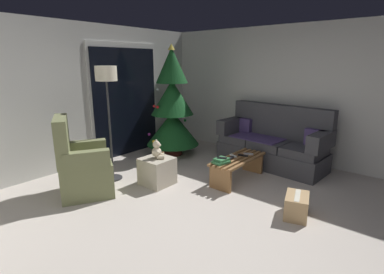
{
  "coord_description": "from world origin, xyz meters",
  "views": [
    {
      "loc": [
        -2.55,
        -1.75,
        1.84
      ],
      "look_at": [
        0.4,
        0.7,
        0.85
      ],
      "focal_mm": 27.29,
      "sensor_mm": 36.0,
      "label": 1
    }
  ],
  "objects_px": {
    "coffee_table": "(238,165)",
    "cell_phone": "(222,158)",
    "ottoman": "(157,171)",
    "cardboard_box_taped_mid_floor": "(296,206)",
    "book_stack": "(221,161)",
    "remote_silver": "(248,154)",
    "floor_lamp": "(107,85)",
    "christmas_tree": "(172,108)",
    "teddy_bear_honey_by_tree": "(161,160)",
    "couch": "(273,143)",
    "remote_white": "(233,156)",
    "armchair": "(82,167)",
    "remote_black": "(243,155)",
    "teddy_bear_cream": "(157,151)",
    "remote_graphite": "(231,158)"
  },
  "relations": [
    {
      "from": "book_stack",
      "to": "christmas_tree",
      "type": "bearing_deg",
      "value": 67.28
    },
    {
      "from": "couch",
      "to": "ottoman",
      "type": "distance_m",
      "value": 2.21
    },
    {
      "from": "remote_silver",
      "to": "christmas_tree",
      "type": "height_order",
      "value": "christmas_tree"
    },
    {
      "from": "coffee_table",
      "to": "teddy_bear_honey_by_tree",
      "type": "bearing_deg",
      "value": 104.51
    },
    {
      "from": "cell_phone",
      "to": "remote_black",
      "type": "bearing_deg",
      "value": -30.56
    },
    {
      "from": "cell_phone",
      "to": "floor_lamp",
      "type": "bearing_deg",
      "value": 99.26
    },
    {
      "from": "christmas_tree",
      "to": "remote_silver",
      "type": "bearing_deg",
      "value": -92.34
    },
    {
      "from": "remote_white",
      "to": "floor_lamp",
      "type": "xyz_separation_m",
      "value": [
        -1.25,
        1.48,
        1.12
      ]
    },
    {
      "from": "book_stack",
      "to": "floor_lamp",
      "type": "relative_size",
      "value": 0.15
    },
    {
      "from": "book_stack",
      "to": "remote_silver",
      "type": "bearing_deg",
      "value": -10.56
    },
    {
      "from": "couch",
      "to": "armchair",
      "type": "distance_m",
      "value": 3.27
    },
    {
      "from": "armchair",
      "to": "ottoman",
      "type": "xyz_separation_m",
      "value": [
        0.92,
        -0.56,
        -0.19
      ]
    },
    {
      "from": "remote_silver",
      "to": "teddy_bear_cream",
      "type": "xyz_separation_m",
      "value": [
        -1.16,
        0.91,
        0.15
      ]
    },
    {
      "from": "christmas_tree",
      "to": "teddy_bear_cream",
      "type": "bearing_deg",
      "value": -145.61
    },
    {
      "from": "remote_white",
      "to": "floor_lamp",
      "type": "relative_size",
      "value": 0.09
    },
    {
      "from": "couch",
      "to": "floor_lamp",
      "type": "xyz_separation_m",
      "value": [
        -2.29,
        1.67,
        1.11
      ]
    },
    {
      "from": "coffee_table",
      "to": "remote_silver",
      "type": "relative_size",
      "value": 7.05
    },
    {
      "from": "book_stack",
      "to": "teddy_bear_cream",
      "type": "height_order",
      "value": "teddy_bear_cream"
    },
    {
      "from": "floor_lamp",
      "to": "ottoman",
      "type": "distance_m",
      "value": 1.51
    },
    {
      "from": "remote_black",
      "to": "remote_white",
      "type": "xyz_separation_m",
      "value": [
        -0.12,
        0.11,
        0.0
      ]
    },
    {
      "from": "remote_white",
      "to": "floor_lamp",
      "type": "height_order",
      "value": "floor_lamp"
    },
    {
      "from": "remote_silver",
      "to": "floor_lamp",
      "type": "bearing_deg",
      "value": -75.04
    },
    {
      "from": "couch",
      "to": "remote_white",
      "type": "bearing_deg",
      "value": 169.56
    },
    {
      "from": "remote_white",
      "to": "remote_silver",
      "type": "bearing_deg",
      "value": -4.55
    },
    {
      "from": "coffee_table",
      "to": "cell_phone",
      "type": "xyz_separation_m",
      "value": [
        -0.36,
        0.07,
        0.2
      ]
    },
    {
      "from": "coffee_table",
      "to": "cell_phone",
      "type": "distance_m",
      "value": 0.41
    },
    {
      "from": "book_stack",
      "to": "cardboard_box_taped_mid_floor",
      "type": "bearing_deg",
      "value": -96.97
    },
    {
      "from": "cell_phone",
      "to": "floor_lamp",
      "type": "distance_m",
      "value": 2.04
    },
    {
      "from": "remote_white",
      "to": "couch",
      "type": "bearing_deg",
      "value": 14.9
    },
    {
      "from": "armchair",
      "to": "teddy_bear_cream",
      "type": "bearing_deg",
      "value": -31.45
    },
    {
      "from": "remote_black",
      "to": "remote_white",
      "type": "bearing_deg",
      "value": 128.46
    },
    {
      "from": "book_stack",
      "to": "armchair",
      "type": "relative_size",
      "value": 0.23
    },
    {
      "from": "christmas_tree",
      "to": "teddy_bear_honey_by_tree",
      "type": "relative_size",
      "value": 7.62
    },
    {
      "from": "remote_silver",
      "to": "remote_graphite",
      "type": "bearing_deg",
      "value": -45.63
    },
    {
      "from": "coffee_table",
      "to": "book_stack",
      "type": "xyz_separation_m",
      "value": [
        -0.37,
        0.07,
        0.16
      ]
    },
    {
      "from": "remote_silver",
      "to": "armchair",
      "type": "bearing_deg",
      "value": -62.98
    },
    {
      "from": "remote_white",
      "to": "cell_phone",
      "type": "height_order",
      "value": "cell_phone"
    },
    {
      "from": "teddy_bear_honey_by_tree",
      "to": "cardboard_box_taped_mid_floor",
      "type": "height_order",
      "value": "teddy_bear_honey_by_tree"
    },
    {
      "from": "christmas_tree",
      "to": "teddy_bear_honey_by_tree",
      "type": "xyz_separation_m",
      "value": [
        -0.68,
        -0.34,
        -0.84
      ]
    },
    {
      "from": "couch",
      "to": "remote_silver",
      "type": "xyz_separation_m",
      "value": [
        -0.8,
        0.05,
        -0.01
      ]
    },
    {
      "from": "cardboard_box_taped_mid_floor",
      "to": "ottoman",
      "type": "bearing_deg",
      "value": 101.29
    },
    {
      "from": "remote_silver",
      "to": "teddy_bear_honey_by_tree",
      "type": "xyz_separation_m",
      "value": [
        -0.6,
        1.41,
        -0.26
      ]
    },
    {
      "from": "couch",
      "to": "remote_black",
      "type": "relative_size",
      "value": 12.76
    },
    {
      "from": "coffee_table",
      "to": "cardboard_box_taped_mid_floor",
      "type": "xyz_separation_m",
      "value": [
        -0.52,
        -1.14,
        -0.11
      ]
    },
    {
      "from": "couch",
      "to": "book_stack",
      "type": "distance_m",
      "value": 1.43
    },
    {
      "from": "book_stack",
      "to": "coffee_table",
      "type": "bearing_deg",
      "value": -11.16
    },
    {
      "from": "ottoman",
      "to": "cardboard_box_taped_mid_floor",
      "type": "height_order",
      "value": "ottoman"
    },
    {
      "from": "book_stack",
      "to": "christmas_tree",
      "type": "xyz_separation_m",
      "value": [
        0.69,
        1.64,
        0.55
      ]
    },
    {
      "from": "couch",
      "to": "book_stack",
      "type": "xyz_separation_m",
      "value": [
        -1.42,
        0.17,
        0.01
      ]
    },
    {
      "from": "book_stack",
      "to": "remote_black",
      "type": "bearing_deg",
      "value": -9.75
    }
  ]
}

